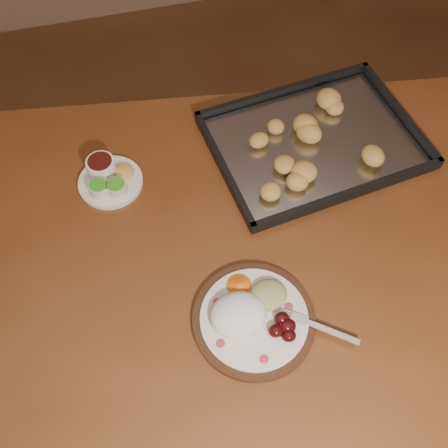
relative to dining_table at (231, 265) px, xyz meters
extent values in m
plane|color=brown|center=(-0.24, -0.09, -0.65)|extent=(4.00, 4.00, 0.00)
cube|color=brown|center=(0.00, 0.00, 0.08)|extent=(1.62, 1.11, 0.04)
cylinder|color=#4A3316|center=(-0.62, 0.48, -0.30)|extent=(0.07, 0.07, 0.71)
cylinder|color=#4A3316|center=(0.73, 0.27, -0.30)|extent=(0.07, 0.07, 0.71)
cylinder|color=#32190D|center=(0.00, -0.18, 0.10)|extent=(0.24, 0.24, 0.01)
cylinder|color=silver|center=(0.00, -0.18, 0.11)|extent=(0.21, 0.21, 0.01)
ellipsoid|color=#B12A38|center=(-0.08, -0.21, 0.11)|extent=(0.02, 0.02, 0.00)
ellipsoid|color=#B12A38|center=(-0.01, -0.26, 0.11)|extent=(0.02, 0.02, 0.00)
ellipsoid|color=#B12A38|center=(0.07, -0.17, 0.11)|extent=(0.02, 0.02, 0.00)
ellipsoid|color=#B12A38|center=(-0.06, -0.13, 0.11)|extent=(0.02, 0.02, 0.00)
ellipsoid|color=white|center=(-0.03, -0.17, 0.13)|extent=(0.14, 0.13, 0.05)
ellipsoid|color=#430909|center=(0.03, -0.22, 0.13)|extent=(0.03, 0.03, 0.02)
ellipsoid|color=#430909|center=(0.05, -0.21, 0.13)|extent=(0.03, 0.03, 0.02)
ellipsoid|color=#430909|center=(0.05, -0.20, 0.13)|extent=(0.03, 0.03, 0.02)
ellipsoid|color=#430909|center=(0.05, -0.23, 0.13)|extent=(0.03, 0.03, 0.02)
ellipsoid|color=tan|center=(0.04, -0.14, 0.12)|extent=(0.10, 0.09, 0.03)
cone|color=orange|center=(-0.01, -0.11, 0.12)|extent=(0.05, 0.06, 0.02)
cube|color=silver|center=(0.13, -0.24, 0.12)|extent=(0.10, 0.08, 0.00)
cube|color=silver|center=(0.08, -0.20, 0.12)|extent=(0.04, 0.03, 0.00)
cylinder|color=silver|center=(0.06, -0.20, 0.12)|extent=(0.02, 0.02, 0.00)
cylinder|color=silver|center=(0.06, -0.19, 0.12)|extent=(0.02, 0.02, 0.00)
cylinder|color=silver|center=(0.07, -0.19, 0.12)|extent=(0.02, 0.02, 0.00)
cylinder|color=silver|center=(0.07, -0.18, 0.12)|extent=(0.02, 0.02, 0.00)
cylinder|color=silver|center=(-0.23, 0.23, 0.10)|extent=(0.15, 0.15, 0.01)
cylinder|color=silver|center=(-0.25, 0.20, 0.12)|extent=(0.05, 0.05, 0.03)
cylinder|color=green|center=(-0.25, 0.20, 0.14)|extent=(0.04, 0.04, 0.00)
cylinder|color=silver|center=(-0.22, 0.19, 0.12)|extent=(0.05, 0.05, 0.03)
cylinder|color=green|center=(-0.22, 0.19, 0.14)|extent=(0.04, 0.04, 0.00)
cylinder|color=white|center=(-0.24, 0.26, 0.13)|extent=(0.06, 0.06, 0.04)
cylinder|color=#380E0A|center=(-0.24, 0.26, 0.15)|extent=(0.06, 0.06, 0.00)
ellipsoid|color=gold|center=(-0.19, 0.24, 0.12)|extent=(0.04, 0.04, 0.02)
cube|color=black|center=(0.27, 0.22, 0.10)|extent=(0.53, 0.42, 0.01)
cube|color=black|center=(0.24, 0.39, 0.12)|extent=(0.48, 0.07, 0.02)
cube|color=black|center=(0.29, 0.05, 0.12)|extent=(0.48, 0.07, 0.02)
cube|color=black|center=(0.50, 0.25, 0.12)|extent=(0.06, 0.36, 0.02)
cube|color=black|center=(0.03, 0.19, 0.12)|extent=(0.06, 0.36, 0.02)
cube|color=#B9BABE|center=(0.27, 0.22, 0.11)|extent=(0.49, 0.38, 0.00)
ellipsoid|color=#DB984C|center=(0.33, 0.23, 0.13)|extent=(0.05, 0.05, 0.04)
ellipsoid|color=#DB984C|center=(0.37, 0.28, 0.13)|extent=(0.07, 0.07, 0.04)
ellipsoid|color=#DB984C|center=(0.29, 0.32, 0.13)|extent=(0.07, 0.07, 0.04)
ellipsoid|color=#DB984C|center=(0.24, 0.28, 0.13)|extent=(0.06, 0.06, 0.04)
ellipsoid|color=#DB984C|center=(0.19, 0.28, 0.13)|extent=(0.07, 0.07, 0.04)
ellipsoid|color=#DB984C|center=(0.21, 0.23, 0.13)|extent=(0.07, 0.06, 0.04)
ellipsoid|color=#DB984C|center=(0.15, 0.18, 0.13)|extent=(0.07, 0.06, 0.04)
ellipsoid|color=#DB984C|center=(0.22, 0.13, 0.13)|extent=(0.07, 0.07, 0.04)
ellipsoid|color=#DB984C|center=(0.25, 0.16, 0.13)|extent=(0.06, 0.06, 0.04)
ellipsoid|color=#DB984C|center=(0.32, 0.14, 0.13)|extent=(0.07, 0.07, 0.04)
ellipsoid|color=#DB984C|center=(0.32, 0.20, 0.13)|extent=(0.07, 0.07, 0.04)
camera|label=1|loc=(-0.15, -0.50, 1.04)|focal=40.00mm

